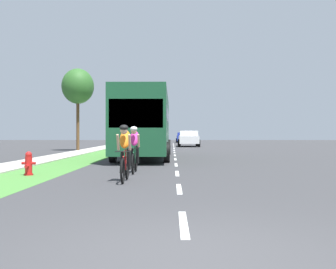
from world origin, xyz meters
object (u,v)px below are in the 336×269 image
Objects in this scene: cyclist_trailing at (134,149)px; street_tree_near at (78,87)px; suv_maroon at (158,137)px; cyclist_lead at (125,152)px; sedan_blue at (182,137)px; bus_dark_green at (145,122)px; fire_hydrant_red at (29,164)px; pickup_white at (189,139)px.

cyclist_trailing is 0.27× the size of street_tree_near.
suv_maroon is (-0.58, 38.18, 0.14)m from cyclist_trailing.
cyclist_lead is 0.40× the size of sedan_blue.
suv_maroon is (-0.37, 29.52, -1.03)m from bus_dark_green.
fire_hydrant_red is at bearing -108.08° from bus_dark_green.
sedan_blue reaches higher than fire_hydrant_red.
street_tree_near is at bearing -106.57° from sedan_blue.
fire_hydrant_red is at bearing -102.36° from pickup_white.
suv_maroon is (2.73, 39.02, 0.58)m from fire_hydrant_red.
bus_dark_green is (3.10, 9.50, 1.61)m from fire_hydrant_red.
bus_dark_green reaches higher than cyclist_lead.
fire_hydrant_red is 0.18× the size of sedan_blue.
sedan_blue is at bearing 82.71° from fire_hydrant_red.
cyclist_lead is 0.37× the size of suv_maroon.
cyclist_lead reaches higher than sedan_blue.
pickup_white is at bearing 77.64° from fire_hydrant_red.
fire_hydrant_red is 0.15× the size of pickup_white.
cyclist_lead is 40.66m from suv_maroon.
sedan_blue is 31.63m from street_tree_near.
cyclist_trailing is 8.74m from bus_dark_green.
cyclist_lead is 0.15× the size of bus_dark_green.
suv_maroon is 9.92m from sedan_blue.
cyclist_lead is 1.00× the size of cyclist_trailing.
pickup_white is 10.87m from suv_maroon.
sedan_blue is (2.90, 49.95, -0.04)m from cyclist_lead.
cyclist_lead and cyclist_trailing have the same top height.
sedan_blue is at bearing 86.67° from cyclist_lead.
suv_maroon is 21.84m from street_tree_near.
cyclist_lead is 11.20m from bus_dark_green.
fire_hydrant_red is at bearing 153.48° from cyclist_lead.
cyclist_trailing reaches higher than fire_hydrant_red.
street_tree_near is at bearing -104.81° from suv_maroon.
bus_dark_green is 10.97m from street_tree_near.
pickup_white reaches higher than cyclist_trailing.
pickup_white reaches higher than sedan_blue.
suv_maroon is (-3.57, 10.26, 0.12)m from pickup_white.
fire_hydrant_red is 0.16× the size of suv_maroon.
suv_maroon reaches higher than pickup_white.
pickup_white is 0.80× the size of street_tree_near.
street_tree_near is at bearing 98.57° from fire_hydrant_red.
sedan_blue is at bearing 85.46° from bus_dark_green.
fire_hydrant_red is 3.69m from cyclist_lead.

